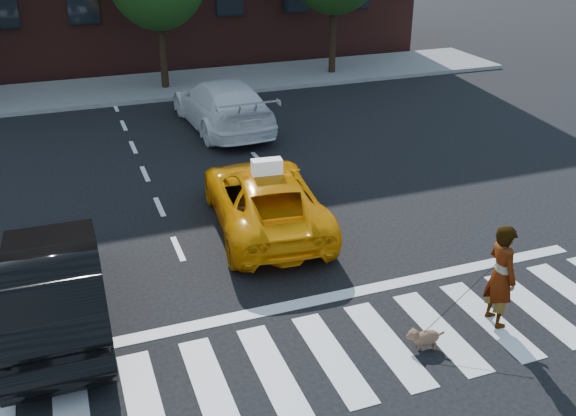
% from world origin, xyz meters
% --- Properties ---
extents(ground, '(120.00, 120.00, 0.00)m').
position_xyz_m(ground, '(0.00, 0.00, 0.00)').
color(ground, black).
rests_on(ground, ground).
extents(crosswalk, '(13.00, 2.40, 0.01)m').
position_xyz_m(crosswalk, '(0.00, 0.00, 0.01)').
color(crosswalk, silver).
rests_on(crosswalk, ground).
extents(stop_line, '(12.00, 0.30, 0.01)m').
position_xyz_m(stop_line, '(0.00, 1.60, 0.01)').
color(stop_line, silver).
rests_on(stop_line, ground).
extents(sidewalk_far, '(30.00, 4.00, 0.15)m').
position_xyz_m(sidewalk_far, '(0.00, 17.50, 0.07)').
color(sidewalk_far, slate).
rests_on(sidewalk_far, ground).
extents(taxi, '(2.73, 5.05, 1.34)m').
position_xyz_m(taxi, '(0.47, 4.80, 0.67)').
color(taxi, orange).
rests_on(taxi, ground).
extents(black_sedan, '(1.68, 4.69, 1.54)m').
position_xyz_m(black_sedan, '(-4.06, 2.53, 0.77)').
color(black_sedan, black).
rests_on(black_sedan, ground).
extents(white_suv, '(2.46, 5.50, 1.57)m').
position_xyz_m(white_suv, '(1.40, 11.87, 0.78)').
color(white_suv, white).
rests_on(white_suv, ground).
extents(woman, '(0.48, 0.70, 1.86)m').
position_xyz_m(woman, '(3.04, -0.07, 0.93)').
color(woman, '#999999').
rests_on(woman, ground).
extents(dog, '(0.62, 0.36, 0.36)m').
position_xyz_m(dog, '(1.50, -0.28, 0.21)').
color(dog, '#93704B').
rests_on(dog, ground).
extents(taxi_sign, '(0.68, 0.35, 0.32)m').
position_xyz_m(taxi_sign, '(0.47, 4.60, 1.50)').
color(taxi_sign, white).
rests_on(taxi_sign, taxi).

